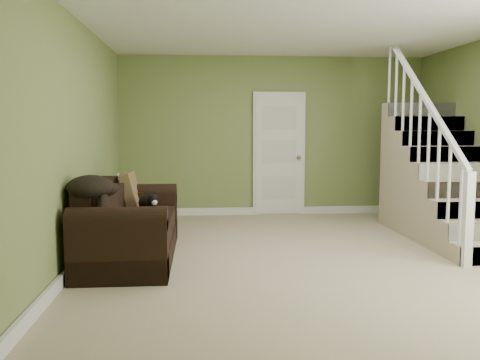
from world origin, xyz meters
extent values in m
cube|color=tan|center=(0.00, 0.00, 0.00)|extent=(5.00, 5.50, 0.01)
cube|color=white|center=(0.00, 0.00, 2.60)|extent=(5.00, 5.50, 0.01)
cube|color=olive|center=(0.00, 2.75, 1.30)|extent=(5.00, 0.04, 2.60)
cube|color=olive|center=(0.00, -2.75, 1.30)|extent=(5.00, 0.04, 2.60)
cube|color=olive|center=(-2.50, 0.00, 1.30)|extent=(0.04, 5.50, 2.60)
cube|color=white|center=(0.00, 2.72, 0.06)|extent=(5.00, 0.04, 0.12)
cube|color=white|center=(-2.47, 0.00, 0.06)|extent=(0.04, 5.50, 0.12)
cube|color=white|center=(0.10, 2.71, 1.01)|extent=(0.86, 0.05, 2.02)
cube|color=white|center=(0.10, 2.69, 1.00)|extent=(0.78, 0.04, 1.96)
sphere|color=olive|center=(0.42, 2.65, 0.95)|extent=(0.07, 0.07, 0.07)
cylinder|color=white|center=(1.55, -0.46, 0.65)|extent=(0.04, 0.04, 0.90)
cylinder|color=white|center=(1.55, -0.19, 0.85)|extent=(0.04, 0.04, 0.90)
cube|color=tan|center=(2.00, 0.08, 0.30)|extent=(1.00, 0.27, 0.60)
cylinder|color=white|center=(1.55, 0.08, 1.05)|extent=(0.04, 0.04, 0.90)
cube|color=tan|center=(2.00, 0.35, 0.40)|extent=(1.00, 0.27, 0.80)
cylinder|color=white|center=(1.55, 0.35, 1.25)|extent=(0.04, 0.04, 0.90)
cube|color=tan|center=(2.00, 0.62, 0.50)|extent=(1.00, 0.27, 1.00)
cylinder|color=white|center=(1.55, 0.62, 1.45)|extent=(0.04, 0.04, 0.90)
cube|color=tan|center=(2.00, 0.89, 0.60)|extent=(1.00, 0.27, 1.20)
cylinder|color=white|center=(1.55, 0.89, 1.65)|extent=(0.04, 0.04, 0.90)
cube|color=tan|center=(2.00, 1.16, 0.70)|extent=(1.00, 0.27, 1.40)
cylinder|color=white|center=(1.55, 1.16, 1.85)|extent=(0.04, 0.04, 0.90)
cube|color=tan|center=(2.00, 1.43, 0.80)|extent=(1.00, 0.27, 1.60)
cylinder|color=white|center=(1.55, 1.43, 2.05)|extent=(0.04, 0.04, 0.90)
cube|color=tan|center=(2.00, 1.70, 0.90)|extent=(1.00, 0.27, 1.80)
cylinder|color=white|center=(1.55, 1.70, 2.25)|extent=(0.04, 0.04, 0.90)
cube|color=white|center=(1.55, -0.62, 0.50)|extent=(0.09, 0.09, 1.00)
cube|color=white|center=(1.55, 0.62, 1.90)|extent=(0.06, 2.46, 1.84)
cube|color=black|center=(-1.97, 0.05, 0.12)|extent=(0.92, 2.13, 0.24)
cube|color=black|center=(-1.87, 0.05, 0.35)|extent=(0.70, 1.61, 0.21)
cube|color=black|center=(-1.97, -0.89, 0.30)|extent=(0.92, 0.24, 0.60)
cube|color=black|center=(-1.97, 0.99, 0.30)|extent=(0.92, 0.24, 0.60)
cylinder|color=black|center=(-1.97, -0.89, 0.60)|extent=(0.92, 0.24, 0.24)
cylinder|color=black|center=(-1.97, 0.99, 0.60)|extent=(0.92, 0.24, 0.24)
cube|color=black|center=(-2.33, 0.05, 0.54)|extent=(0.19, 1.64, 0.61)
cube|color=black|center=(-2.18, 0.05, 0.61)|extent=(0.14, 1.59, 0.34)
cube|color=black|center=(-2.18, 1.09, 0.31)|extent=(0.53, 0.53, 0.63)
cylinder|color=silver|center=(-2.26, 1.03, 0.73)|extent=(0.06, 0.06, 0.20)
cylinder|color=blue|center=(-2.26, 1.03, 0.73)|extent=(0.07, 0.07, 0.05)
cylinder|color=white|center=(-2.26, 1.03, 0.84)|extent=(0.03, 0.03, 0.03)
cylinder|color=silver|center=(-2.11, 1.07, 0.73)|extent=(0.06, 0.06, 0.20)
cylinder|color=blue|center=(-2.11, 1.07, 0.73)|extent=(0.07, 0.07, 0.05)
cylinder|color=white|center=(-2.11, 1.07, 0.84)|extent=(0.03, 0.03, 0.03)
cylinder|color=silver|center=(-2.18, 1.19, 0.73)|extent=(0.06, 0.06, 0.20)
cylinder|color=blue|center=(-2.18, 1.19, 0.73)|extent=(0.07, 0.07, 0.05)
cylinder|color=white|center=(-2.18, 1.19, 0.84)|extent=(0.03, 0.03, 0.03)
ellipsoid|color=black|center=(-1.83, 0.43, 0.55)|extent=(0.33, 0.40, 0.19)
ellipsoid|color=white|center=(-1.83, 0.34, 0.52)|extent=(0.16, 0.18, 0.10)
sphere|color=black|center=(-1.83, 0.24, 0.62)|extent=(0.17, 0.17, 0.13)
ellipsoid|color=white|center=(-1.83, 0.19, 0.59)|extent=(0.08, 0.08, 0.06)
cone|color=black|center=(-1.86, 0.25, 0.68)|extent=(0.06, 0.07, 0.06)
cone|color=black|center=(-1.79, 0.25, 0.68)|extent=(0.06, 0.07, 0.06)
cylinder|color=black|center=(-1.73, 0.56, 0.48)|extent=(0.20, 0.23, 0.04)
ellipsoid|color=yellow|center=(-1.90, -0.34, 0.48)|extent=(0.12, 0.20, 0.05)
cube|color=#4B301E|center=(-2.06, 0.80, 0.64)|extent=(0.25, 0.50, 0.51)
ellipsoid|color=black|center=(-2.28, -0.58, 0.87)|extent=(0.48, 0.60, 0.23)
camera|label=1|loc=(-1.21, -5.58, 1.45)|focal=38.00mm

